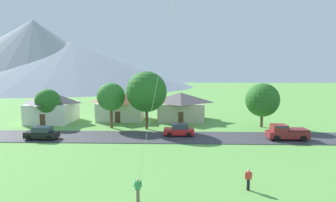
{
  "coord_description": "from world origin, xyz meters",
  "views": [
    {
      "loc": [
        1.68,
        -9.59,
        9.16
      ],
      "look_at": [
        0.78,
        19.3,
        5.97
      ],
      "focal_mm": 29.68,
      "sensor_mm": 36.0,
      "label": 1
    }
  ],
  "objects": [
    {
      "name": "tree_center",
      "position": [
        15.49,
        35.26,
        4.44
      ],
      "size": [
        5.42,
        5.42,
        7.16
      ],
      "color": "brown",
      "rests_on": "ground"
    },
    {
      "name": "house_right_center",
      "position": [
        -8.65,
        41.39,
        2.65
      ],
      "size": [
        8.7,
        7.2,
        5.11
      ],
      "color": "beige",
      "rests_on": "ground"
    },
    {
      "name": "tree_near_left",
      "position": [
        -2.98,
        33.06,
        5.89
      ],
      "size": [
        6.32,
        6.32,
        9.06
      ],
      "color": "#4C3823",
      "rests_on": "ground"
    },
    {
      "name": "house_left_center",
      "position": [
        2.43,
        41.4,
        2.65
      ],
      "size": [
        8.83,
        7.69,
        5.11
      ],
      "color": "beige",
      "rests_on": "ground"
    },
    {
      "name": "tree_right_of_center",
      "position": [
        -8.72,
        33.83,
        5.02
      ],
      "size": [
        4.47,
        4.47,
        7.28
      ],
      "color": "brown",
      "rests_on": "ground"
    },
    {
      "name": "parked_car_red_mid_west",
      "position": [
        2.07,
        28.57,
        0.87
      ],
      "size": [
        4.21,
        2.1,
        1.68
      ],
      "color": "red",
      "rests_on": "road_strip"
    },
    {
      "name": "mountain_east_ridge",
      "position": [
        -79.24,
        147.75,
        18.8
      ],
      "size": [
        112.46,
        112.46,
        37.6
      ],
      "primitive_type": "cone",
      "color": "#8E939E",
      "rests_on": "ground"
    },
    {
      "name": "house_leftmost",
      "position": [
        -20.41,
        38.66,
        2.75
      ],
      "size": [
        7.64,
        8.3,
        5.3
      ],
      "color": "silver",
      "rests_on": "ground"
    },
    {
      "name": "road_strip",
      "position": [
        0.0,
        27.72,
        0.04
      ],
      "size": [
        160.0,
        6.88,
        0.08
      ],
      "primitive_type": "cube",
      "color": "#38383D",
      "rests_on": "ground"
    },
    {
      "name": "watcher_person",
      "position": [
        7.21,
        11.06,
        0.88
      ],
      "size": [
        0.56,
        0.24,
        1.68
      ],
      "color": "black",
      "rests_on": "ground"
    },
    {
      "name": "parked_car_black_west_end",
      "position": [
        -16.2,
        26.01,
        0.87
      ],
      "size": [
        4.28,
        2.23,
        1.68
      ],
      "color": "black",
      "rests_on": "road_strip"
    },
    {
      "name": "pickup_truck_maroon_west_side",
      "position": [
        16.16,
        26.75,
        1.06
      ],
      "size": [
        5.21,
        2.35,
        1.99
      ],
      "color": "maroon",
      "rests_on": "road_strip"
    },
    {
      "name": "tree_left_of_center",
      "position": [
        -19.79,
        35.65,
        4.08
      ],
      "size": [
        4.07,
        4.07,
        6.13
      ],
      "color": "#4C3823",
      "rests_on": "ground"
    },
    {
      "name": "mountain_far_east_ridge",
      "position": [
        -57.97,
        148.59,
        12.91
      ],
      "size": [
        138.1,
        138.1,
        25.81
      ],
      "primitive_type": "cone",
      "color": "gray",
      "rests_on": "ground"
    }
  ]
}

